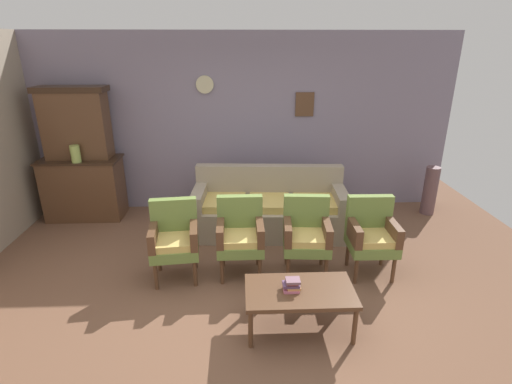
# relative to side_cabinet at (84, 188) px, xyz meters

# --- Properties ---
(ground_plane) EXTENTS (7.68, 7.68, 0.00)m
(ground_plane) POSITION_rel_side_cabinet_xyz_m (2.46, -2.25, -0.47)
(ground_plane) COLOR brown
(wall_back_with_decor) EXTENTS (6.40, 0.09, 2.70)m
(wall_back_with_decor) POSITION_rel_side_cabinet_xyz_m (2.46, 0.38, 0.89)
(wall_back_with_decor) COLOR gray
(wall_back_with_decor) RESTS_ON ground
(side_cabinet) EXTENTS (1.16, 0.55, 0.93)m
(side_cabinet) POSITION_rel_side_cabinet_xyz_m (0.00, 0.00, 0.00)
(side_cabinet) COLOR brown
(side_cabinet) RESTS_ON ground
(cabinet_upper_hutch) EXTENTS (0.99, 0.38, 1.03)m
(cabinet_upper_hutch) POSITION_rel_side_cabinet_xyz_m (0.00, 0.08, 0.98)
(cabinet_upper_hutch) COLOR brown
(cabinet_upper_hutch) RESTS_ON side_cabinet
(vase_on_cabinet) EXTENTS (0.13, 0.13, 0.24)m
(vase_on_cabinet) POSITION_rel_side_cabinet_xyz_m (0.03, -0.17, 0.59)
(vase_on_cabinet) COLOR #A5BE5D
(vase_on_cabinet) RESTS_ON side_cabinet
(floral_couch) EXTENTS (2.14, 0.92, 0.90)m
(floral_couch) POSITION_rel_side_cabinet_xyz_m (2.77, -0.62, -0.14)
(floral_couch) COLOR gray
(floral_couch) RESTS_ON ground
(armchair_by_doorway) EXTENTS (0.57, 0.54, 0.90)m
(armchair_by_doorway) POSITION_rel_side_cabinet_xyz_m (1.62, -1.72, 0.03)
(armchair_by_doorway) COLOR olive
(armchair_by_doorway) RESTS_ON ground
(armchair_row_middle) EXTENTS (0.52, 0.49, 0.90)m
(armchair_row_middle) POSITION_rel_side_cabinet_xyz_m (2.36, -1.66, 0.03)
(armchair_row_middle) COLOR olive
(armchair_row_middle) RESTS_ON ground
(armchair_near_cabinet) EXTENTS (0.56, 0.53, 0.90)m
(armchair_near_cabinet) POSITION_rel_side_cabinet_xyz_m (3.11, -1.68, 0.03)
(armchair_near_cabinet) COLOR olive
(armchair_near_cabinet) RESTS_ON ground
(armchair_near_couch_end) EXTENTS (0.53, 0.50, 0.90)m
(armchair_near_couch_end) POSITION_rel_side_cabinet_xyz_m (3.85, -1.73, 0.03)
(armchair_near_couch_end) COLOR olive
(armchair_near_couch_end) RESTS_ON ground
(coffee_table) EXTENTS (1.00, 0.56, 0.42)m
(coffee_table) POSITION_rel_side_cabinet_xyz_m (2.90, -2.65, -0.09)
(coffee_table) COLOR brown
(coffee_table) RESTS_ON ground
(book_stack_on_table) EXTENTS (0.16, 0.13, 0.12)m
(book_stack_on_table) POSITION_rel_side_cabinet_xyz_m (2.82, -2.66, 0.01)
(book_stack_on_table) COLOR #D76F8D
(book_stack_on_table) RESTS_ON coffee_table
(floor_vase_by_wall) EXTENTS (0.21, 0.21, 0.76)m
(floor_vase_by_wall) POSITION_rel_side_cabinet_xyz_m (5.31, -0.10, -0.09)
(floor_vase_by_wall) COLOR brown
(floor_vase_by_wall) RESTS_ON ground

